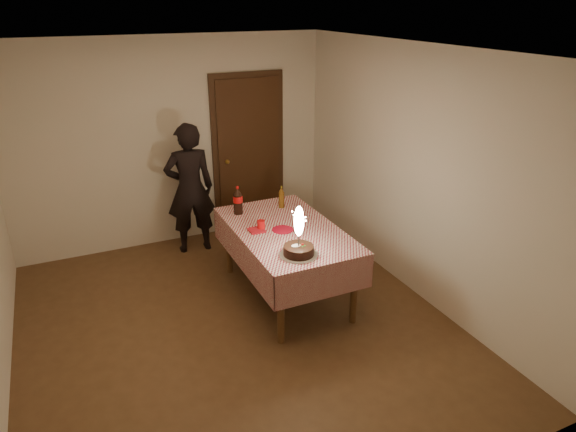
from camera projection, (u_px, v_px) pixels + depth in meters
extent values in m
cube|color=brown|center=(237.00, 327.00, 5.04)|extent=(4.00, 4.50, 0.01)
cube|color=silver|center=(172.00, 144.00, 6.41)|extent=(4.00, 0.04, 2.60)
cube|color=silver|center=(373.00, 351.00, 2.65)|extent=(4.00, 0.04, 2.60)
cube|color=silver|center=(415.00, 174.00, 5.30)|extent=(0.04, 4.50, 2.60)
cube|color=silver|center=(224.00, 51.00, 4.02)|extent=(4.00, 4.50, 0.04)
cube|color=#472814|center=(249.00, 156.00, 6.88)|extent=(0.85, 0.05, 2.05)
sphere|color=#B28C33|center=(227.00, 162.00, 6.72)|extent=(0.06, 0.06, 0.06)
cube|color=brown|center=(286.00, 231.00, 5.30)|extent=(0.90, 1.60, 0.04)
cylinder|color=brown|center=(281.00, 308.00, 4.68)|extent=(0.07, 0.07, 0.74)
cylinder|color=brown|center=(354.00, 290.00, 4.98)|extent=(0.07, 0.07, 0.74)
cylinder|color=brown|center=(229.00, 244.00, 5.92)|extent=(0.07, 0.07, 0.74)
cylinder|color=brown|center=(290.00, 232.00, 6.22)|extent=(0.07, 0.07, 0.74)
cube|color=silver|center=(286.00, 229.00, 5.29)|extent=(1.02, 1.72, 0.01)
cube|color=silver|center=(325.00, 282.00, 4.64)|extent=(1.02, 0.01, 0.34)
cube|color=silver|center=(256.00, 216.00, 6.07)|extent=(1.02, 0.01, 0.34)
cube|color=silver|center=(241.00, 254.00, 5.16)|extent=(0.01, 1.72, 0.34)
cube|color=silver|center=(328.00, 236.00, 5.55)|extent=(0.01, 1.72, 0.34)
cylinder|color=white|center=(299.00, 255.00, 4.75)|extent=(0.35, 0.35, 0.01)
cylinder|color=black|center=(299.00, 250.00, 4.73)|extent=(0.28, 0.28, 0.09)
cylinder|color=white|center=(296.00, 246.00, 4.72)|extent=(0.07, 0.07, 0.00)
sphere|color=red|center=(303.00, 245.00, 4.71)|extent=(0.02, 0.02, 0.02)
cube|color=#19721E|center=(305.00, 246.00, 4.71)|extent=(0.02, 0.01, 0.00)
cube|color=#19721E|center=(302.00, 246.00, 4.70)|extent=(0.01, 0.02, 0.00)
cylinder|color=#262628|center=(299.00, 240.00, 4.69)|extent=(0.01, 0.01, 0.12)
ellipsoid|color=#FFF2BF|center=(299.00, 221.00, 4.61)|extent=(0.09, 0.09, 0.29)
sphere|color=white|center=(299.00, 232.00, 4.66)|extent=(0.04, 0.04, 0.04)
cylinder|color=#B90C25|center=(283.00, 230.00, 5.26)|extent=(0.22, 0.22, 0.01)
cylinder|color=red|center=(261.00, 225.00, 5.25)|extent=(0.08, 0.08, 0.10)
cylinder|color=white|center=(297.00, 227.00, 5.22)|extent=(0.07, 0.07, 0.09)
cube|color=#A2121C|center=(257.00, 230.00, 5.23)|extent=(0.15, 0.15, 0.02)
cylinder|color=black|center=(238.00, 204.00, 5.62)|extent=(0.10, 0.10, 0.22)
cylinder|color=red|center=(238.00, 199.00, 5.59)|extent=(0.10, 0.10, 0.07)
cone|color=black|center=(237.00, 191.00, 5.56)|extent=(0.10, 0.10, 0.08)
cylinder|color=red|center=(237.00, 187.00, 5.54)|extent=(0.03, 0.03, 0.02)
cylinder|color=#5F3A10|center=(282.00, 200.00, 5.79)|extent=(0.06, 0.06, 0.18)
cone|color=#5F3A10|center=(281.00, 190.00, 5.74)|extent=(0.06, 0.06, 0.06)
cylinder|color=olive|center=(281.00, 187.00, 5.73)|extent=(0.02, 0.02, 0.02)
imported|color=black|center=(190.00, 189.00, 6.29)|extent=(0.63, 0.44, 1.64)
cube|color=black|center=(184.00, 140.00, 6.18)|extent=(0.14, 0.10, 0.10)
cylinder|color=black|center=(183.00, 138.00, 6.25)|extent=(0.08, 0.09, 0.08)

